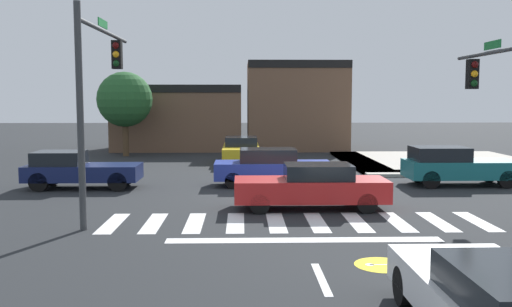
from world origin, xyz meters
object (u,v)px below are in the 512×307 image
(traffic_signal_southwest, at_px, (99,75))
(car_blue, at_px, (272,167))
(car_red, at_px, (312,186))
(roadside_tree, at_px, (125,100))
(car_navy, at_px, (78,170))
(car_teal, at_px, (456,166))
(car_yellow, at_px, (241,150))
(traffic_signal_southeast, at_px, (497,93))
(car_white, at_px, (501,300))

(traffic_signal_southwest, distance_m, car_blue, 8.35)
(car_red, relative_size, roadside_tree, 0.95)
(traffic_signal_southwest, xyz_separation_m, car_navy, (-2.12, 4.94, -3.43))
(car_teal, bearing_deg, traffic_signal_southwest, -157.42)
(traffic_signal_southwest, height_order, car_yellow, traffic_signal_southwest)
(traffic_signal_southwest, distance_m, traffic_signal_southeast, 11.62)
(car_blue, relative_size, car_yellow, 0.96)
(car_blue, bearing_deg, car_navy, -176.43)
(car_white, bearing_deg, traffic_signal_southwest, 39.58)
(car_yellow, bearing_deg, car_navy, -38.00)
(car_blue, xyz_separation_m, car_red, (1.02, -4.78, -0.03))
(car_red, bearing_deg, car_teal, -143.59)
(car_red, bearing_deg, car_yellow, -79.74)
(car_red, xyz_separation_m, car_white, (1.38, -10.04, -0.02))
(car_red, bearing_deg, car_white, 97.82)
(traffic_signal_southeast, distance_m, car_teal, 6.68)
(car_navy, height_order, car_white, car_navy)
(car_blue, distance_m, car_white, 15.01)
(car_blue, distance_m, car_navy, 7.52)
(traffic_signal_southwest, bearing_deg, traffic_signal_southeast, -93.17)
(car_yellow, xyz_separation_m, roadside_tree, (-6.94, 4.19, 2.66))
(car_navy, bearing_deg, traffic_signal_southwest, -66.76)
(traffic_signal_southwest, relative_size, car_blue, 1.32)
(car_red, bearing_deg, car_navy, -26.83)
(car_white, bearing_deg, traffic_signal_southeast, -23.47)
(car_red, relative_size, car_white, 1.12)
(car_white, bearing_deg, car_navy, 34.61)
(traffic_signal_southwest, relative_size, car_yellow, 1.27)
(car_blue, bearing_deg, car_white, -80.79)
(car_white, bearing_deg, car_red, 7.82)
(traffic_signal_southeast, height_order, car_white, traffic_signal_southeast)
(traffic_signal_southeast, bearing_deg, car_teal, -10.98)
(car_red, bearing_deg, car_blue, -77.92)
(car_white, xyz_separation_m, car_yellow, (-3.62, 22.40, 0.02))
(traffic_signal_southwest, relative_size, car_navy, 1.41)
(car_navy, height_order, car_red, car_navy)
(traffic_signal_southwest, xyz_separation_m, car_white, (7.78, -9.41, -3.46))
(traffic_signal_southwest, height_order, car_white, traffic_signal_southwest)
(traffic_signal_southwest, height_order, car_teal, traffic_signal_southwest)
(car_blue, distance_m, roadside_tree, 14.56)
(car_navy, distance_m, car_teal, 14.87)
(roadside_tree, bearing_deg, traffic_signal_southeast, -51.13)
(car_yellow, bearing_deg, car_teal, 48.15)
(roadside_tree, bearing_deg, car_blue, -55.30)
(traffic_signal_southwest, bearing_deg, car_blue, -44.88)
(car_blue, distance_m, car_yellow, 7.68)
(car_yellow, bearing_deg, car_blue, 9.10)
(traffic_signal_southeast, distance_m, roadside_tree, 22.89)
(car_red, distance_m, car_white, 10.13)
(car_blue, relative_size, car_red, 0.97)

